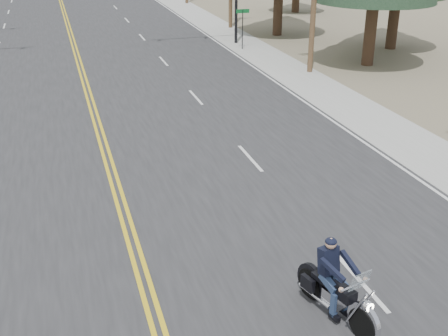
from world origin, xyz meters
TOP-DOWN VIEW (x-y plane):
  - street_sign at (10.80, 30.00)m, footprint 0.90×0.06m
  - motorcyclist at (3.81, 3.04)m, footprint 1.57×2.53m

SIDE VIEW (x-z plane):
  - motorcyclist at x=3.81m, z-range 0.00..1.84m
  - street_sign at x=10.80m, z-range 0.49..3.12m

